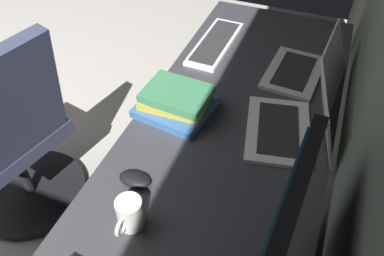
{
  "coord_description": "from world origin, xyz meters",
  "views": [
    {
      "loc": [
        0.58,
        2.21,
        1.69
      ],
      "look_at": [
        -0.12,
        1.93,
        0.95
      ],
      "focal_mm": 35.61,
      "sensor_mm": 36.0,
      "label": 1
    }
  ],
  "objects_px": {
    "mouse_main": "(135,179)",
    "book_stack_near": "(176,101)",
    "laptop_leftmost": "(309,68)",
    "office_chair": "(15,143)",
    "laptop_left": "(296,123)",
    "coffee_mug": "(129,214)",
    "keyboard_spare": "(215,43)"
  },
  "relations": [
    {
      "from": "laptop_leftmost",
      "to": "mouse_main",
      "type": "xyz_separation_m",
      "value": [
        0.75,
        -0.41,
        -0.03
      ]
    },
    {
      "from": "coffee_mug",
      "to": "office_chair",
      "type": "xyz_separation_m",
      "value": [
        -0.32,
        -0.78,
        -0.32
      ]
    },
    {
      "from": "laptop_leftmost",
      "to": "laptop_left",
      "type": "xyz_separation_m",
      "value": [
        0.35,
        0.01,
        0.0
      ]
    },
    {
      "from": "coffee_mug",
      "to": "office_chair",
      "type": "relative_size",
      "value": 0.12
    },
    {
      "from": "coffee_mug",
      "to": "laptop_leftmost",
      "type": "bearing_deg",
      "value": 158.16
    },
    {
      "from": "mouse_main",
      "to": "book_stack_near",
      "type": "xyz_separation_m",
      "value": [
        -0.36,
        -0.02,
        0.03
      ]
    },
    {
      "from": "laptop_left",
      "to": "office_chair",
      "type": "distance_m",
      "value": 1.21
    },
    {
      "from": "keyboard_spare",
      "to": "coffee_mug",
      "type": "distance_m",
      "value": 0.98
    },
    {
      "from": "laptop_leftmost",
      "to": "mouse_main",
      "type": "height_order",
      "value": "laptop_leftmost"
    },
    {
      "from": "book_stack_near",
      "to": "office_chair",
      "type": "xyz_separation_m",
      "value": [
        0.18,
        -0.71,
        -0.32
      ]
    },
    {
      "from": "laptop_left",
      "to": "office_chair",
      "type": "bearing_deg",
      "value": -79.32
    },
    {
      "from": "mouse_main",
      "to": "office_chair",
      "type": "height_order",
      "value": "office_chair"
    },
    {
      "from": "mouse_main",
      "to": "office_chair",
      "type": "xyz_separation_m",
      "value": [
        -0.18,
        -0.72,
        -0.29
      ]
    },
    {
      "from": "coffee_mug",
      "to": "laptop_left",
      "type": "bearing_deg",
      "value": 145.51
    },
    {
      "from": "laptop_leftmost",
      "to": "keyboard_spare",
      "type": "relative_size",
      "value": 0.81
    },
    {
      "from": "laptop_leftmost",
      "to": "office_chair",
      "type": "relative_size",
      "value": 0.35
    },
    {
      "from": "mouse_main",
      "to": "book_stack_near",
      "type": "distance_m",
      "value": 0.36
    },
    {
      "from": "laptop_leftmost",
      "to": "mouse_main",
      "type": "distance_m",
      "value": 0.86
    },
    {
      "from": "laptop_leftmost",
      "to": "coffee_mug",
      "type": "xyz_separation_m",
      "value": [
        0.88,
        -0.35,
        0.0
      ]
    },
    {
      "from": "coffee_mug",
      "to": "office_chair",
      "type": "bearing_deg",
      "value": -111.94
    },
    {
      "from": "office_chair",
      "to": "coffee_mug",
      "type": "bearing_deg",
      "value": 68.06
    },
    {
      "from": "laptop_left",
      "to": "book_stack_near",
      "type": "distance_m",
      "value": 0.44
    },
    {
      "from": "laptop_leftmost",
      "to": "book_stack_near",
      "type": "bearing_deg",
      "value": -47.76
    },
    {
      "from": "mouse_main",
      "to": "coffee_mug",
      "type": "bearing_deg",
      "value": 22.93
    },
    {
      "from": "laptop_left",
      "to": "office_chair",
      "type": "xyz_separation_m",
      "value": [
        0.22,
        -1.15,
        -0.32
      ]
    },
    {
      "from": "laptop_leftmost",
      "to": "laptop_left",
      "type": "relative_size",
      "value": 0.91
    },
    {
      "from": "laptop_leftmost",
      "to": "laptop_left",
      "type": "bearing_deg",
      "value": 1.7
    },
    {
      "from": "laptop_left",
      "to": "keyboard_spare",
      "type": "relative_size",
      "value": 0.89
    },
    {
      "from": "keyboard_spare",
      "to": "coffee_mug",
      "type": "xyz_separation_m",
      "value": [
        0.98,
        0.08,
        0.04
      ]
    },
    {
      "from": "laptop_left",
      "to": "keyboard_spare",
      "type": "bearing_deg",
      "value": -135.22
    },
    {
      "from": "laptop_leftmost",
      "to": "keyboard_spare",
      "type": "xyz_separation_m",
      "value": [
        -0.1,
        -0.44,
        -0.04
      ]
    },
    {
      "from": "coffee_mug",
      "to": "mouse_main",
      "type": "bearing_deg",
      "value": -157.07
    }
  ]
}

